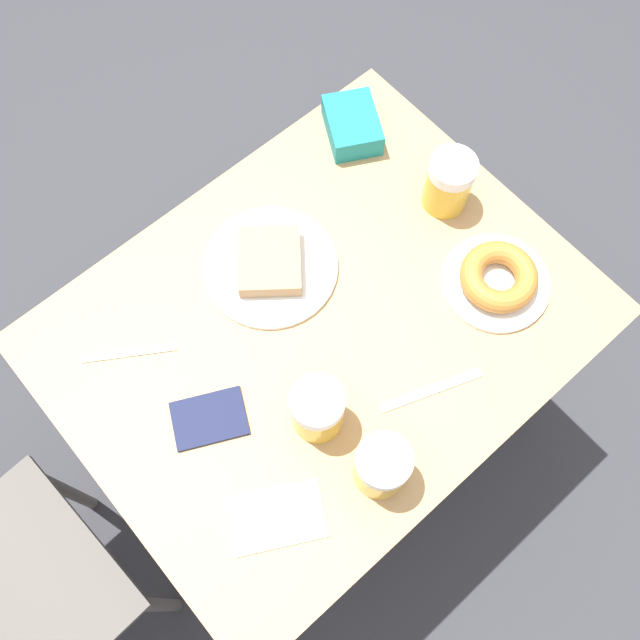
% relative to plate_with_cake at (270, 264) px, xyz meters
% --- Properties ---
extents(ground_plane, '(8.00, 8.00, 0.00)m').
position_rel_plate_with_cake_xyz_m(ground_plane, '(-0.15, 0.01, -0.74)').
color(ground_plane, '#333338').
extents(table, '(0.74, 0.94, 0.73)m').
position_rel_plate_with_cake_xyz_m(table, '(-0.15, 0.01, -0.08)').
color(table, tan).
rests_on(table, ground_plane).
extents(plate_with_cake, '(0.25, 0.25, 0.05)m').
position_rel_plate_with_cake_xyz_m(plate_with_cake, '(0.00, 0.00, 0.00)').
color(plate_with_cake, white).
rests_on(plate_with_cake, table).
extents(plate_with_donut, '(0.20, 0.20, 0.05)m').
position_rel_plate_with_cake_xyz_m(plate_with_donut, '(-0.30, -0.29, 0.01)').
color(plate_with_donut, white).
rests_on(plate_with_donut, table).
extents(beer_mug_left, '(0.09, 0.09, 0.12)m').
position_rel_plate_with_cake_xyz_m(beer_mug_left, '(-0.11, -0.35, 0.05)').
color(beer_mug_left, gold).
rests_on(beer_mug_left, table).
extents(beer_mug_center, '(0.09, 0.09, 0.12)m').
position_rel_plate_with_cake_xyz_m(beer_mug_center, '(-0.28, 0.12, 0.05)').
color(beer_mug_center, gold).
rests_on(beer_mug_center, table).
extents(beer_mug_right, '(0.09, 0.09, 0.12)m').
position_rel_plate_with_cake_xyz_m(beer_mug_right, '(-0.41, 0.11, 0.05)').
color(beer_mug_right, gold).
rests_on(beer_mug_right, table).
extents(napkin_folded, '(0.16, 0.18, 0.00)m').
position_rel_plate_with_cake_xyz_m(napkin_folded, '(-0.36, 0.28, -0.01)').
color(napkin_folded, white).
rests_on(napkin_folded, table).
extents(fork, '(0.10, 0.15, 0.00)m').
position_rel_plate_with_cake_xyz_m(fork, '(0.03, 0.30, -0.01)').
color(fork, silver).
rests_on(fork, table).
extents(knife, '(0.08, 0.18, 0.00)m').
position_rel_plate_with_cake_xyz_m(knife, '(-0.37, -0.06, -0.01)').
color(knife, silver).
rests_on(knife, table).
extents(passport_near_edge, '(0.14, 0.15, 0.01)m').
position_rel_plate_with_cake_xyz_m(passport_near_edge, '(-0.15, 0.27, -0.01)').
color(passport_near_edge, '#141938').
rests_on(passport_near_edge, table).
extents(blue_pouch, '(0.16, 0.15, 0.05)m').
position_rel_plate_with_cake_xyz_m(blue_pouch, '(0.13, -0.32, 0.01)').
color(blue_pouch, teal).
rests_on(blue_pouch, table).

